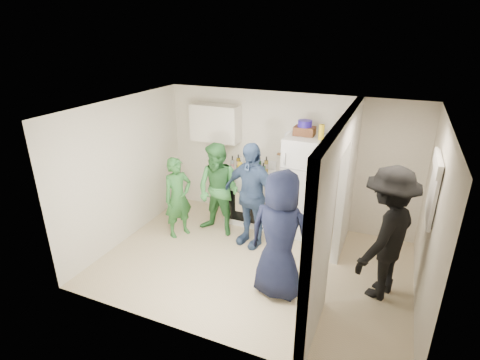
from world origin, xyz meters
name	(u,v)px	position (x,y,z in m)	size (l,w,h in m)	color
floor	(253,263)	(0.00, 0.00, 0.00)	(4.80, 4.80, 0.00)	#C7B38C
wall_back	(287,159)	(0.00, 1.70, 1.25)	(4.80, 4.80, 0.00)	silver
wall_front	(199,251)	(0.00, -1.70, 1.25)	(4.80, 4.80, 0.00)	silver
wall_left	(125,171)	(-2.40, 0.00, 1.25)	(3.40, 3.40, 0.00)	silver
wall_right	(431,224)	(2.40, 0.00, 1.25)	(3.40, 3.40, 0.00)	silver
ceiling	(256,110)	(0.00, 0.00, 2.50)	(4.80, 4.80, 0.00)	white
partition_pier_back	(347,180)	(1.20, 1.10, 1.25)	(0.12, 1.20, 2.50)	silver
partition_pier_front	(318,247)	(1.20, -1.10, 1.25)	(0.12, 1.20, 2.50)	silver
partition_header	(343,134)	(1.20, 0.00, 2.30)	(0.12, 1.00, 0.40)	silver
stove	(250,197)	(-0.61, 1.37, 0.50)	(0.85, 0.70, 1.01)	white
upper_cabinet	(215,123)	(-1.40, 1.52, 1.85)	(0.95, 0.34, 0.70)	silver
fridge	(306,186)	(0.47, 1.34, 0.92)	(0.76, 0.73, 1.84)	silver
wicker_basket	(304,131)	(0.37, 1.39, 1.91)	(0.35, 0.25, 0.15)	brown
blue_bowl	(305,124)	(0.37, 1.39, 2.04)	(0.24, 0.24, 0.11)	#271698
yellow_cup_stack_top	(321,132)	(0.69, 1.24, 1.96)	(0.09, 0.09, 0.25)	yellow
wall_clock	(290,137)	(0.05, 1.68, 1.70)	(0.22, 0.22, 0.03)	white
spice_shelf	(286,155)	(0.00, 1.65, 1.35)	(0.35, 0.08, 0.03)	olive
nook_window	(435,189)	(2.38, 0.20, 1.65)	(0.03, 0.70, 0.80)	black
nook_window_frame	(434,189)	(2.36, 0.20, 1.65)	(0.04, 0.76, 0.86)	white
nook_valance	(437,163)	(2.34, 0.20, 2.00)	(0.04, 0.82, 0.18)	white
yellow_cup_stack_stove	(240,169)	(-0.73, 1.15, 1.13)	(0.09, 0.09, 0.25)	yellow
red_cup	(257,175)	(-0.39, 1.17, 1.07)	(0.09, 0.09, 0.12)	#AE0B2E
person_green_left	(178,198)	(-1.58, 0.34, 0.74)	(0.54, 0.36, 1.48)	#2E6829
person_green_center	(218,190)	(-0.95, 0.68, 0.86)	(0.83, 0.65, 1.71)	#3B8742
person_denim	(251,195)	(-0.29, 0.58, 0.92)	(1.08, 0.45, 1.85)	#3A5080
person_navy	(280,236)	(0.58, -0.51, 0.93)	(0.91, 0.59, 1.87)	black
person_nook	(386,234)	(1.90, 0.05, 0.96)	(1.24, 0.72, 1.93)	black
bottle_a	(238,162)	(-0.91, 1.48, 1.15)	(0.08, 0.08, 0.28)	brown
bottle_b	(240,166)	(-0.79, 1.30, 1.13)	(0.06, 0.06, 0.24)	#27511B
bottle_c	(249,163)	(-0.69, 1.50, 1.15)	(0.07, 0.07, 0.27)	#ADB2BB
bottle_d	(250,167)	(-0.59, 1.31, 1.14)	(0.07, 0.07, 0.26)	brown
bottle_e	(260,164)	(-0.49, 1.56, 1.13)	(0.06, 0.06, 0.25)	silver
bottle_f	(259,165)	(-0.44, 1.41, 1.16)	(0.06, 0.06, 0.31)	#123217
bottle_g	(266,165)	(-0.34, 1.49, 1.16)	(0.08, 0.08, 0.31)	olive
bottle_h	(232,164)	(-0.92, 1.24, 1.17)	(0.07, 0.07, 0.32)	#9EA6A9
bottle_i	(255,165)	(-0.55, 1.46, 1.13)	(0.08, 0.08, 0.25)	#5E4110
bottle_j	(263,170)	(-0.31, 1.27, 1.14)	(0.07, 0.07, 0.27)	#216221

